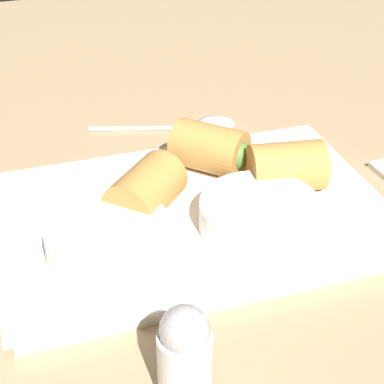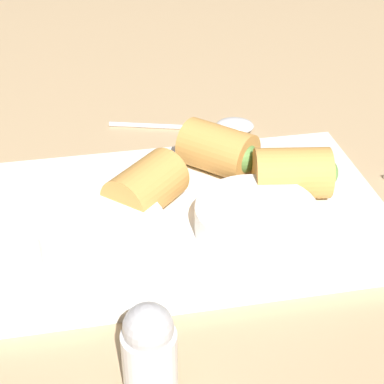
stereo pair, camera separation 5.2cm
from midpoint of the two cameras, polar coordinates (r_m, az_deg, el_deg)
table_surface at (r=53.50cm, az=0.40°, el=-4.71°), size 180.00×140.00×2.00cm
serving_plate at (r=53.63cm, az=2.79°, el=-2.31°), size 32.22×21.67×1.50cm
roll_front_left at (r=52.15cm, az=-1.01°, el=0.47°), size 7.53×7.56×4.35cm
roll_front_right at (r=55.00cm, az=11.98°, el=1.57°), size 7.35×5.30×4.35cm
roll_back_left at (r=57.33cm, az=5.27°, el=3.61°), size 7.55×7.54×4.35cm
dipping_bowl_near at (r=50.40cm, az=8.69°, el=-2.45°), size 9.59×9.59×2.43cm
dipping_bowl_far at (r=48.48cm, az=-4.92°, el=-3.77°), size 9.59×9.59×2.43cm
spoon at (r=68.17cm, az=5.15°, el=5.82°), size 15.35×6.12×1.38cm
salt_shaker at (r=38.71cm, az=0.16°, el=-14.21°), size 3.33×3.33×6.91cm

